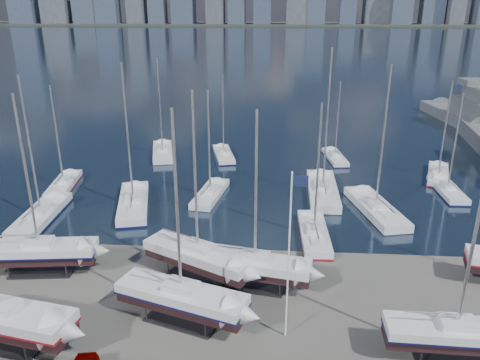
{
  "coord_description": "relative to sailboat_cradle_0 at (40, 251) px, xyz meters",
  "views": [
    {
      "loc": [
        0.43,
        -40.68,
        22.52
      ],
      "look_at": [
        -3.03,
        8.0,
        4.3
      ],
      "focal_mm": 35.0,
      "sensor_mm": 36.0,
      "label": 1
    }
  ],
  "objects": [
    {
      "name": "ground",
      "position": [
        19.93,
        -4.57,
        -2.08
      ],
      "size": [
        1400.0,
        1400.0,
        0.0
      ],
      "primitive_type": "plane",
      "color": "#605E59",
      "rests_on": "ground"
    },
    {
      "name": "water",
      "position": [
        19.93,
        305.43,
        -2.23
      ],
      "size": [
        1400.0,
        600.0,
        0.4
      ],
      "primitive_type": "cube",
      "color": "#19263B",
      "rests_on": "ground"
    },
    {
      "name": "far_shore",
      "position": [
        19.93,
        565.43,
        -0.98
      ],
      "size": [
        1400.0,
        80.0,
        2.2
      ],
      "primitive_type": "cube",
      "color": "#2D332D",
      "rests_on": "ground"
    },
    {
      "name": "sailboat_cradle_0",
      "position": [
        0.0,
        0.0,
        0.0
      ],
      "size": [
        10.24,
        3.95,
        16.11
      ],
      "rotation": [
        0.0,
        0.0,
        0.12
      ],
      "color": "#2D2D33",
      "rests_on": "ground"
    },
    {
      "name": "sailboat_cradle_1",
      "position": [
        1.79,
        -9.37,
        0.06
      ],
      "size": [
        11.17,
        5.06,
        17.32
      ],
      "rotation": [
        0.0,
        0.0,
        -0.2
      ],
      "color": "#2D2D33",
      "rests_on": "ground"
    },
    {
      "name": "sailboat_cradle_2",
      "position": [
        14.17,
        0.14,
        0.03
      ],
      "size": [
        10.29,
        7.3,
        16.53
      ],
      "rotation": [
        0.0,
        0.0,
        -0.49
      ],
      "color": "#2D2D33",
      "rests_on": "ground"
    },
    {
      "name": "sailboat_cradle_3",
      "position": [
        13.89,
        -6.0,
        0.01
      ],
      "size": [
        10.54,
        5.99,
        16.4
      ],
      "rotation": [
        0.0,
        0.0,
        -0.33
      ],
      "color": "#2D2D33",
      "rests_on": "ground"
    },
    {
      "name": "sailboat_cradle_4",
      "position": [
        19.18,
        -0.97,
        -0.04
      ],
      "size": [
        9.68,
        4.32,
        15.32
      ],
      "rotation": [
        0.0,
        0.0,
        -0.19
      ],
      "color": "#2D2D33",
      "rests_on": "ground"
    },
    {
      "name": "sailboat_cradle_5",
      "position": [
        32.88,
        -8.72,
        -0.05
      ],
      "size": [
        9.36,
        2.89,
        15.08
      ],
      "rotation": [
        0.0,
        0.0,
        -0.03
      ],
      "color": "#2D2D33",
      "rests_on": "ground"
    },
    {
      "name": "sailboat_moored_0",
      "position": [
        -5.31,
        10.75,
        -1.77
      ],
      "size": [
        3.69,
        11.39,
        16.81
      ],
      "rotation": [
        0.0,
        0.0,
        1.62
      ],
      "color": "black",
      "rests_on": "water"
    },
    {
      "name": "sailboat_moored_1",
      "position": [
        -6.92,
        20.45,
        -1.77
      ],
      "size": [
        3.95,
        9.65,
        14.01
      ],
      "rotation": [
        0.0,
        0.0,
        1.72
      ],
      "color": "black",
      "rests_on": "water"
    },
    {
      "name": "sailboat_moored_2",
      "position": [
        2.87,
        35.49,
        -1.75
      ],
      "size": [
        5.33,
        11.04,
        16.07
      ],
      "rotation": [
        0.0,
        0.0,
        1.8
      ],
      "color": "black",
      "rests_on": "water"
    },
    {
      "name": "sailboat_moored_3",
      "position": [
        4.12,
        14.71,
        -1.76
      ],
      "size": [
        6.01,
        12.29,
        17.7
      ],
      "rotation": [
        0.0,
        0.0,
        1.81
      ],
      "color": "black",
      "rests_on": "water"
    },
    {
      "name": "sailboat_moored_4",
      "position": [
        12.8,
        18.49,
        -1.75
      ],
      "size": [
        4.01,
        9.6,
        14.05
      ],
      "rotation": [
        0.0,
        0.0,
        1.42
      ],
      "color": "black",
      "rests_on": "water"
    },
    {
      "name": "sailboat_moored_5",
      "position": [
        12.75,
        35.05,
        -1.77
      ],
      "size": [
        4.56,
        9.41,
        13.56
      ],
      "rotation": [
        0.0,
        0.0,
        1.8
      ],
      "color": "black",
      "rests_on": "water"
    },
    {
      "name": "sailboat_moored_6",
      "position": [
        24.91,
        8.49,
        -1.77
      ],
      "size": [
        2.99,
        9.92,
        14.74
      ],
      "rotation": [
        0.0,
        0.0,
        1.59
      ],
      "color": "black",
      "rests_on": "water"
    },
    {
      "name": "sailboat_moored_7",
      "position": [
        26.9,
        20.31,
        -1.75
      ],
      "size": [
        3.81,
        12.64,
        18.96
      ],
      "rotation": [
        0.0,
        0.0,
        1.55
      ],
      "color": "black",
      "rests_on": "water"
    },
    {
      "name": "sailboat_moored_8",
      "position": [
        30.18,
        34.96,
        -1.77
      ],
      "size": [
        3.45,
        8.75,
        12.73
      ],
      "rotation": [
        0.0,
        0.0,
        1.7
      ],
      "color": "black",
      "rests_on": "water"
    },
    {
      "name": "sailboat_moored_9",
      "position": [
        32.5,
        15.21,
        -1.75
      ],
      "size": [
        5.83,
        12.15,
        17.69
      ],
      "rotation": [
        0.0,
        0.0,
        1.8
      ],
      "color": "black",
      "rests_on": "water"
    },
    {
      "name": "sailboat_moored_10",
      "position": [
        42.88,
        21.99,
        -1.77
      ],
      "size": [
        2.63,
        9.0,
        13.41
      ],
      "rotation": [
        0.0,
        0.0,
        1.58
      ],
      "color": "black",
      "rests_on": "water"
    },
    {
      "name": "sailboat_moored_11",
      "position": [
        43.6,
        27.95,
        -1.77
      ],
      "size": [
        5.4,
        9.73,
        14.03
      ],
      "rotation": [
        0.0,
        0.0,
        1.26
      ],
      "color": "black",
      "rests_on": "water"
    },
    {
      "name": "naval_ship_west",
      "position": [
        59.43,
        55.71,
        -0.41
      ],
      "size": [
        10.56,
        38.94,
        17.46
      ],
      "rotation": [
        0.0,
        0.0,
        1.69
      ],
      "color": "slate",
      "rests_on": "water"
    },
    {
      "name": "flagpole",
      "position": [
        21.77,
        -7.17,
        5.26
      ],
      "size": [
        1.12,
        0.12,
        12.67
      ],
      "color": "white",
      "rests_on": "ground"
    }
  ]
}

